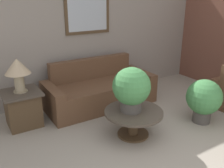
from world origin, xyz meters
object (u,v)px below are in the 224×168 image
at_px(couch_main, 99,91).
at_px(table_lamp, 18,69).
at_px(coffee_table, 134,117).
at_px(potted_plant_on_table, 131,88).
at_px(side_table, 23,108).
at_px(potted_plant_floor, 204,99).

relative_size(couch_main, table_lamp, 3.83).
height_order(coffee_table, potted_plant_on_table, potted_plant_on_table).
height_order(couch_main, side_table, couch_main).
bearing_deg(side_table, couch_main, 2.07).
bearing_deg(coffee_table, side_table, 138.15).
relative_size(side_table, potted_plant_on_table, 0.89).
bearing_deg(couch_main, potted_plant_on_table, -96.46).
xyz_separation_m(coffee_table, potted_plant_floor, (1.24, -0.27, 0.13)).
bearing_deg(coffee_table, couch_main, 85.06).
xyz_separation_m(couch_main, potted_plant_on_table, (-0.14, -1.23, 0.49)).
xyz_separation_m(coffee_table, potted_plant_on_table, (-0.03, 0.03, 0.47)).
relative_size(coffee_table, table_lamp, 1.62).
distance_m(coffee_table, side_table, 1.82).
bearing_deg(table_lamp, potted_plant_on_table, -41.71).
bearing_deg(potted_plant_floor, coffee_table, 167.88).
bearing_deg(couch_main, table_lamp, -177.93).
bearing_deg(coffee_table, potted_plant_on_table, 132.46).
xyz_separation_m(couch_main, side_table, (-1.46, -0.05, 0.02)).
height_order(couch_main, table_lamp, table_lamp).
relative_size(coffee_table, side_table, 1.48).
xyz_separation_m(coffee_table, side_table, (-1.35, 1.21, 0.00)).
relative_size(coffee_table, potted_plant_on_table, 1.32).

